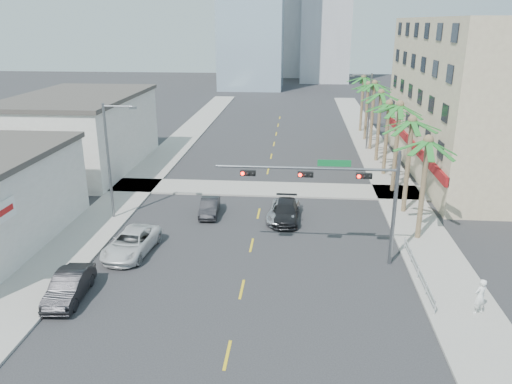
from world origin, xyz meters
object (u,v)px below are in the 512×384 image
traffic_signal_mast (343,187)px  car_parked_mid (69,286)px  car_lane_right (286,212)px  pedestrian (480,297)px  car_lane_left (210,207)px  car_parked_far (131,243)px  car_lane_center (283,211)px

traffic_signal_mast → car_parked_mid: traffic_signal_mast is taller
car_lane_right → pedestrian: pedestrian is taller
traffic_signal_mast → car_lane_right: 8.86m
car_lane_left → traffic_signal_mast: bearing=-41.4°
car_parked_far → car_parked_mid: bearing=-99.6°
car_parked_mid → car_lane_right: bearing=43.3°
car_lane_center → car_lane_left: bearing=-179.6°
car_parked_far → car_lane_center: size_ratio=1.13×
car_parked_far → car_lane_right: (9.99, 6.72, -0.04)m
car_parked_mid → car_parked_far: car_parked_far is taller
traffic_signal_mast → pedestrian: bearing=-39.3°
car_parked_far → car_lane_left: (3.93, 7.37, -0.11)m
traffic_signal_mast → car_lane_center: (-3.78, 6.98, -4.39)m
car_parked_far → car_lane_right: 12.04m
pedestrian → car_lane_center: bearing=-77.5°
car_parked_mid → car_lane_right: size_ratio=0.93×
car_lane_center → car_lane_right: 0.25m
car_lane_left → car_lane_center: car_lane_center is taller
pedestrian → car_parked_mid: bearing=-27.2°
car_lane_center → car_lane_right: car_lane_right is taller
car_parked_far → car_lane_center: (9.80, 6.87, -0.09)m
traffic_signal_mast → car_lane_center: traffic_signal_mast is taller
traffic_signal_mast → car_parked_far: 14.25m
car_lane_center → traffic_signal_mast: bearing=-56.3°
car_parked_far → car_lane_center: bearing=40.7°
car_lane_left → pedestrian: size_ratio=1.99×
traffic_signal_mast → car_lane_right: size_ratio=2.27×
car_parked_far → pedestrian: (20.41, -5.69, 0.38)m
car_parked_far → traffic_signal_mast: bearing=5.2°
traffic_signal_mast → car_parked_mid: size_ratio=2.44×
car_parked_mid → pedestrian: bearing=-3.6°
car_lane_right → traffic_signal_mast: bearing=-61.9°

